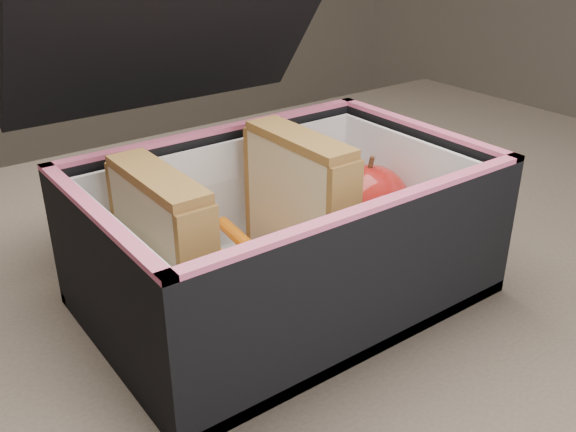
% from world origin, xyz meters
% --- Properties ---
extents(kitchen_table, '(1.20, 0.80, 0.75)m').
position_xyz_m(kitchen_table, '(0.00, 0.00, 0.66)').
color(kitchen_table, brown).
rests_on(kitchen_table, ground).
extents(lunch_bag, '(0.30, 0.31, 0.27)m').
position_xyz_m(lunch_bag, '(-0.03, -0.02, 0.81)').
color(lunch_bag, black).
rests_on(lunch_bag, kitchen_table).
extents(plastic_tub, '(0.16, 0.12, 0.07)m').
position_xyz_m(plastic_tub, '(-0.07, -0.02, 0.80)').
color(plastic_tub, white).
rests_on(plastic_tub, lunch_bag).
extents(sandwich_left, '(0.03, 0.10, 0.11)m').
position_xyz_m(sandwich_left, '(-0.13, -0.02, 0.82)').
color(sandwich_left, tan).
rests_on(sandwich_left, plastic_tub).
extents(sandwich_right, '(0.03, 0.10, 0.11)m').
position_xyz_m(sandwich_right, '(-0.01, -0.02, 0.82)').
color(sandwich_right, tan).
rests_on(sandwich_right, plastic_tub).
extents(carrot_sticks, '(0.05, 0.13, 0.03)m').
position_xyz_m(carrot_sticks, '(-0.07, -0.01, 0.78)').
color(carrot_sticks, orange).
rests_on(carrot_sticks, plastic_tub).
extents(paper_napkin, '(0.08, 0.09, 0.01)m').
position_xyz_m(paper_napkin, '(0.06, -0.02, 0.77)').
color(paper_napkin, white).
rests_on(paper_napkin, lunch_bag).
extents(red_apple, '(0.08, 0.08, 0.07)m').
position_xyz_m(red_apple, '(0.07, -0.02, 0.80)').
color(red_apple, '#941407').
rests_on(red_apple, paper_napkin).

